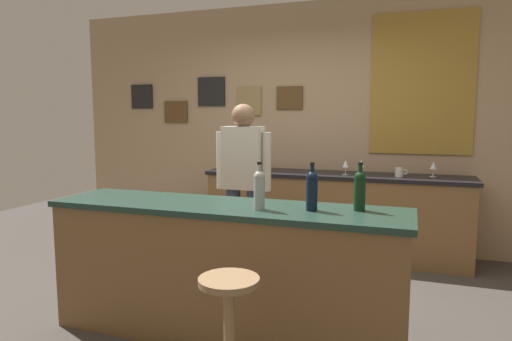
{
  "coord_description": "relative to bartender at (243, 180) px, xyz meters",
  "views": [
    {
      "loc": [
        1.18,
        -3.12,
        1.51
      ],
      "look_at": [
        -0.08,
        0.45,
        1.05
      ],
      "focal_mm": 31.42,
      "sensor_mm": 36.0,
      "label": 1
    }
  ],
  "objects": [
    {
      "name": "ground_plane",
      "position": [
        0.25,
        -0.61,
        -0.94
      ],
      "size": [
        10.0,
        10.0,
        0.0
      ],
      "primitive_type": "plane",
      "color": "#423D38"
    },
    {
      "name": "back_wall",
      "position": [
        0.28,
        1.41,
        0.48
      ],
      "size": [
        6.0,
        0.09,
        2.8
      ],
      "color": "tan",
      "rests_on": "ground_plane"
    },
    {
      "name": "bar_counter",
      "position": [
        0.25,
        -1.01,
        -0.47
      ],
      "size": [
        2.44,
        0.6,
        0.92
      ],
      "color": "brown",
      "rests_on": "ground_plane"
    },
    {
      "name": "side_counter",
      "position": [
        0.65,
        1.04,
        -0.48
      ],
      "size": [
        2.81,
        0.56,
        0.9
      ],
      "color": "brown",
      "rests_on": "ground_plane"
    },
    {
      "name": "bartender",
      "position": [
        0.0,
        0.0,
        0.0
      ],
      "size": [
        0.52,
        0.21,
        1.62
      ],
      "color": "#384766",
      "rests_on": "ground_plane"
    },
    {
      "name": "bar_stool",
      "position": [
        0.56,
        -1.68,
        -0.48
      ],
      "size": [
        0.32,
        0.32,
        0.68
      ],
      "color": "olive",
      "rests_on": "ground_plane"
    },
    {
      "name": "wine_bottle_a",
      "position": [
        0.53,
        -1.1,
        0.12
      ],
      "size": [
        0.07,
        0.07,
        0.31
      ],
      "color": "#999E99",
      "rests_on": "bar_counter"
    },
    {
      "name": "wine_bottle_b",
      "position": [
        0.85,
        -1.01,
        0.12
      ],
      "size": [
        0.07,
        0.07,
        0.31
      ],
      "color": "black",
      "rests_on": "bar_counter"
    },
    {
      "name": "wine_bottle_c",
      "position": [
        1.13,
        -0.92,
        0.12
      ],
      "size": [
        0.07,
        0.07,
        0.31
      ],
      "color": "black",
      "rests_on": "bar_counter"
    },
    {
      "name": "wine_glass_a",
      "position": [
        -0.59,
        0.94,
        0.07
      ],
      "size": [
        0.07,
        0.07,
        0.16
      ],
      "color": "silver",
      "rests_on": "side_counter"
    },
    {
      "name": "wine_glass_b",
      "position": [
        0.78,
        0.96,
        0.07
      ],
      "size": [
        0.07,
        0.07,
        0.16
      ],
      "color": "silver",
      "rests_on": "side_counter"
    },
    {
      "name": "wine_glass_c",
      "position": [
        0.93,
        1.05,
        0.07
      ],
      "size": [
        0.07,
        0.07,
        0.16
      ],
      "color": "silver",
      "rests_on": "side_counter"
    },
    {
      "name": "wine_glass_d",
      "position": [
        1.64,
        1.09,
        0.07
      ],
      "size": [
        0.07,
        0.07,
        0.16
      ],
      "color": "silver",
      "rests_on": "side_counter"
    },
    {
      "name": "coffee_mug",
      "position": [
        1.32,
        0.97,
        0.01
      ],
      "size": [
        0.12,
        0.08,
        0.09
      ],
      "color": "silver",
      "rests_on": "side_counter"
    }
  ]
}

